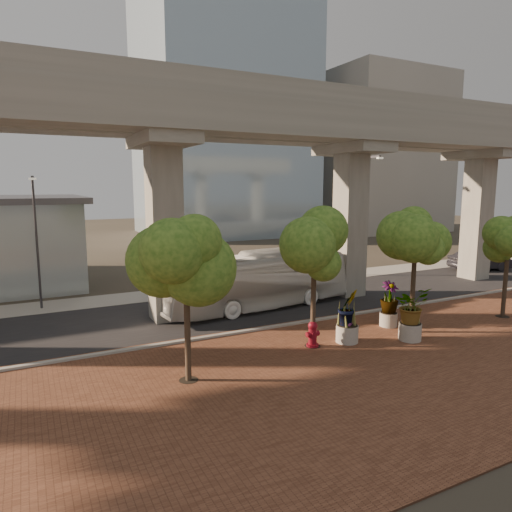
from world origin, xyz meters
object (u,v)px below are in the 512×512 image
planter_front (411,308)px  parked_car (480,261)px  transit_bus (256,281)px  fire_hydrant (313,334)px

planter_front → parked_car: bearing=29.5°
parked_car → planter_front: bearing=135.8°
transit_bus → planter_front: (3.77, -8.19, -0.06)m
planter_front → fire_hydrant: bearing=163.9°
parked_car → planter_front: (-18.45, -10.43, 0.73)m
transit_bus → planter_front: 9.01m
transit_bus → parked_car: (22.23, 2.24, -0.79)m
transit_bus → planter_front: size_ratio=4.70×
planter_front → transit_bus: bearing=114.8°
fire_hydrant → planter_front: planter_front is taller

